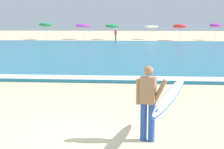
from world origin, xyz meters
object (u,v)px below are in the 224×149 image
beach_umbrella_1 (83,25)px  beach_umbrella_5 (216,25)px  surfer_with_board (159,98)px  beach_umbrella_3 (151,27)px  beach_umbrella_0 (46,25)px  beach_umbrella_4 (180,26)px  beach_umbrella_2 (112,26)px  beachgoer_near_row_left (116,34)px

beach_umbrella_1 → beach_umbrella_5: bearing=-2.5°
surfer_with_board → beach_umbrella_3: size_ratio=1.37×
beach_umbrella_0 → beach_umbrella_4: bearing=-0.3°
beach_umbrella_3 → beach_umbrella_4: size_ratio=0.90×
beach_umbrella_5 → beach_umbrella_2: bearing=-179.9°
beach_umbrella_1 → beach_umbrella_3: 10.02m
beachgoer_near_row_left → beach_umbrella_4: bearing=3.7°
beach_umbrella_5 → beachgoer_near_row_left: beach_umbrella_5 is taller
surfer_with_board → beach_umbrella_1: 40.93m
beach_umbrella_3 → beachgoer_near_row_left: beach_umbrella_3 is taller
beach_umbrella_1 → beach_umbrella_2: 4.43m
beach_umbrella_0 → beach_umbrella_4: size_ratio=1.08×
beach_umbrella_1 → beach_umbrella_4: beach_umbrella_1 is taller
beach_umbrella_0 → beach_umbrella_2: 9.49m
beachgoer_near_row_left → surfer_with_board: bearing=-84.8°
surfer_with_board → beach_umbrella_2: beach_umbrella_2 is taller
beach_umbrella_3 → beachgoer_near_row_left: (-5.04, -3.12, -1.01)m
beachgoer_near_row_left → beach_umbrella_0: bearing=176.1°
beach_umbrella_0 → beach_umbrella_4: (18.91, -0.11, -0.21)m
surfer_with_board → beach_umbrella_4: (5.42, 38.15, 0.93)m
surfer_with_board → beach_umbrella_2: (-4.04, 39.21, 0.93)m
beach_umbrella_4 → beach_umbrella_3: bearing=146.2°
surfer_with_board → beach_umbrella_4: beach_umbrella_4 is taller
beach_umbrella_2 → beach_umbrella_0: bearing=-174.3°
beach_umbrella_4 → beachgoer_near_row_left: beach_umbrella_4 is taller
beach_umbrella_0 → beach_umbrella_5: 24.08m
beach_umbrella_3 → beach_umbrella_4: 4.59m
beach_umbrella_0 → beach_umbrella_5: (24.06, 0.97, -0.11)m
beach_umbrella_5 → beach_umbrella_0: bearing=-177.7°
beach_umbrella_0 → beach_umbrella_4: 18.91m
beach_umbrella_1 → beach_umbrella_4: (13.81, -1.90, -0.07)m
beach_umbrella_5 → beach_umbrella_1: bearing=177.5°
surfer_with_board → beach_umbrella_2: bearing=95.9°
beach_umbrella_0 → beachgoer_near_row_left: 10.17m
beach_umbrella_5 → beachgoer_near_row_left: 14.15m
beach_umbrella_5 → beach_umbrella_3: bearing=170.7°
surfer_with_board → beach_umbrella_1: beach_umbrella_1 is taller
beach_umbrella_0 → beach_umbrella_4: beach_umbrella_0 is taller
beach_umbrella_2 → beach_umbrella_3: bearing=14.8°
beach_umbrella_2 → beach_umbrella_3: (5.66, 1.49, -0.12)m
surfer_with_board → beach_umbrella_5: beach_umbrella_5 is taller
surfer_with_board → beach_umbrella_4: bearing=81.9°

